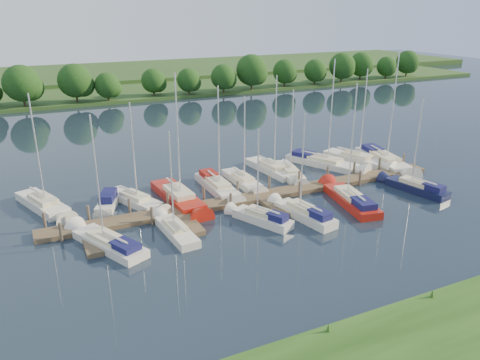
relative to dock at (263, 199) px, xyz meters
name	(u,v)px	position (x,y,z in m)	size (l,w,h in m)	color
ground	(305,233)	(0.00, -7.31, -0.20)	(260.00, 260.00, 0.00)	#17202F
near_bank	(472,356)	(0.00, -23.31, 0.05)	(90.00, 10.00, 0.50)	#1E4212
dock	(263,199)	(0.00, 0.00, 0.00)	(40.00, 6.00, 0.40)	brown
mooring_pilings	(258,191)	(0.00, 1.13, 0.40)	(38.24, 2.84, 2.00)	#473D33
far_shore	(118,90)	(0.00, 67.69, 0.10)	(180.00, 30.00, 0.60)	#25481B
distant_hill	(99,74)	(0.00, 92.69, 0.50)	(220.00, 40.00, 1.40)	#395926
treeline	(154,78)	(4.65, 54.48, 3.99)	(145.96, 9.87, 8.18)	#38281C
sailboat_n_0	(45,206)	(-18.77, 6.74, 0.08)	(4.45, 8.47, 10.93)	silver
motorboat	(108,203)	(-13.44, 4.93, 0.14)	(3.17, 5.35, 1.63)	silver
sailboat_n_2	(136,201)	(-10.99, 4.42, 0.07)	(4.38, 7.64, 9.86)	silver
sailboat_n_3	(180,199)	(-7.20, 3.09, 0.08)	(3.03, 9.86, 12.46)	#A71A0F
sailboat_n_4	(218,187)	(-2.80, 4.36, 0.12)	(2.10, 8.49, 10.83)	silver
sailboat_n_5	(243,182)	(0.25, 4.84, 0.07)	(1.95, 7.44, 9.45)	silver
sailboat_n_6	(273,170)	(4.72, 6.64, 0.07)	(2.97, 8.80, 11.05)	silver
sailboat_n_7	(290,173)	(5.84, 4.97, 0.07)	(3.12, 7.70, 9.69)	silver
sailboat_n_8	(325,163)	(11.24, 6.21, 0.11)	(6.06, 9.59, 12.46)	silver
sailboat_n_9	(358,160)	(15.47, 5.61, 0.07)	(4.43, 8.85, 11.25)	silver
sailboat_n_10	(385,161)	(18.01, 3.87, 0.12)	(4.00, 10.62, 13.21)	silver
sailboat_s_0	(107,243)	(-14.92, -2.84, 0.11)	(4.90, 8.16, 10.53)	silver
sailboat_s_1	(175,231)	(-9.57, -3.05, 0.07)	(2.09, 6.86, 8.79)	silver
sailboat_s_2	(261,219)	(-2.32, -4.07, 0.14)	(3.79, 6.25, 8.51)	silver
sailboat_s_3	(303,214)	(1.42, -4.82, 0.14)	(2.90, 7.38, 9.58)	silver
sailboat_s_4	(350,200)	(7.07, -3.86, 0.13)	(3.38, 9.10, 11.46)	#A71A0F
sailboat_s_5	(415,188)	(14.81, -4.18, 0.14)	(3.07, 7.42, 9.57)	#101537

